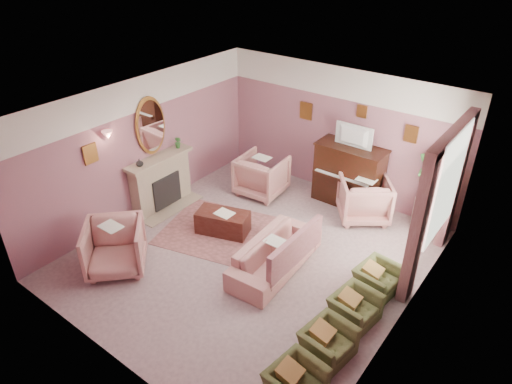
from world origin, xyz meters
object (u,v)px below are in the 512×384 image
Objects in this scene: olive_chair_b at (328,338)px; side_table at (426,216)px; olive_chair_d at (378,275)px; piano at (349,176)px; olive_chair_a at (296,379)px; television at (352,135)px; floral_armchair_right at (364,197)px; floral_armchair_front at (114,245)px; floral_armchair_left at (262,173)px; coffee_table at (223,222)px; olive_chair_c at (355,304)px; sofa at (276,249)px.

side_table reaches higher than olive_chair_b.
olive_chair_d is 1.01× the size of side_table.
olive_chair_a is (1.70, -4.65, -0.34)m from piano.
television is 0.80× the size of floral_armchair_right.
television reaches higher than floral_armchair_front.
piano is 1.41× the size of floral_armchair_left.
side_table is (1.18, 0.30, -0.15)m from floral_armchair_right.
olive_chair_d is at bearing -52.23° from piano.
floral_armchair_left is at bearing 157.56° from olive_chair_d.
television is 0.80× the size of coffee_table.
piano is 4.20m from olive_chair_b.
floral_armchair_right reaches higher than olive_chair_a.
olive_chair_c is (1.70, -3.01, -0.34)m from piano.
olive_chair_a is at bearing -90.30° from side_table.
floral_armchair_left is at bearing 138.15° from olive_chair_b.
sofa reaches higher than olive_chair_b.
floral_armchair_front is 1.40× the size of olive_chair_c.
television is 1.13× the size of olive_chair_b.
television reaches higher than floral_armchair_left.
television is 1.26m from floral_armchair_right.
floral_armchair_right is at bearing -165.96° from side_table.
olive_chair_a is at bearing -49.13° from sofa.
floral_armchair_left is 1.42× the size of side_table.
floral_armchair_left is 1.00× the size of floral_armchair_front.
olive_chair_c is at bearing -33.20° from floral_armchair_left.
floral_armchair_right is 1.40× the size of olive_chair_c.
olive_chair_b is at bearing -41.85° from floral_armchair_left.
floral_armchair_front is at bearing -116.31° from television.
olive_chair_b is (0.00, 0.82, 0.00)m from olive_chair_a.
side_table is at bearing 0.33° from television.
piano is at bearing 90.00° from television.
floral_armchair_left is 3.51m from side_table.
olive_chair_b is 1.00× the size of olive_chair_d.
sofa is at bearing -101.64° from floral_armchair_right.
olive_chair_a is 0.82m from olive_chair_b.
piano is 2.75m from sofa.
floral_armchair_front is at bearing -142.78° from sofa.
floral_armchair_right reaches higher than side_table.
television is at bearing -90.00° from piano.
side_table is (1.68, 2.70, -0.06)m from sofa.
floral_armchair_right is at bearing 105.04° from olive_chair_a.
side_table is (1.72, -0.04, -0.30)m from piano.
television reaches higher than floral_armchair_right.
piano is at bearing 110.05° from olive_chair_a.
floral_armchair_right is at bearing 78.36° from sofa.
olive_chair_b is (1.70, -3.83, -0.34)m from piano.
television is 2.94m from sofa.
olive_chair_b is (3.85, 0.58, -0.19)m from floral_armchair_front.
sofa is at bearing -89.09° from piano.
coffee_table is 1.41× the size of olive_chair_d.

